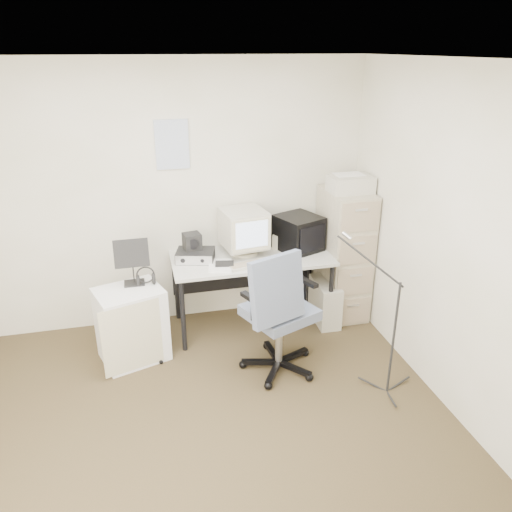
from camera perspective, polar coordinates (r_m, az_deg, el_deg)
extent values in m
cube|color=#3B341E|center=(3.80, -4.92, -19.87)|extent=(3.60, 3.60, 0.01)
cube|color=white|center=(2.79, -6.76, 21.37)|extent=(3.60, 3.60, 0.01)
cube|color=silver|center=(4.77, -8.96, 6.58)|extent=(3.60, 0.02, 2.50)
cube|color=silver|center=(3.75, 22.58, 0.52)|extent=(0.02, 3.60, 2.50)
cube|color=white|center=(4.64, -9.58, 12.45)|extent=(0.30, 0.02, 0.44)
cube|color=#BDB096|center=(5.05, 9.95, 0.23)|extent=(0.40, 0.60, 1.30)
cube|color=beige|center=(4.78, 10.74, 8.09)|extent=(0.40, 0.27, 0.15)
cube|color=silver|center=(4.86, -0.50, -4.04)|extent=(1.50, 0.70, 0.73)
cube|color=beige|center=(4.71, -1.43, 2.74)|extent=(0.44, 0.46, 0.43)
cube|color=black|center=(4.84, 4.87, 2.65)|extent=(0.49, 0.50, 0.34)
cube|color=beige|center=(4.87, 2.36, 1.62)|extent=(0.10, 0.10, 0.14)
cube|color=beige|center=(4.51, -0.65, -0.96)|extent=(0.43, 0.23, 0.02)
cube|color=black|center=(4.63, 3.57, -0.27)|extent=(0.10, 0.13, 0.04)
cube|color=black|center=(4.64, -6.93, 0.08)|extent=(0.39, 0.32, 0.10)
cube|color=black|center=(4.63, -7.32, 1.66)|extent=(0.18, 0.17, 0.15)
cube|color=white|center=(4.51, -4.11, -1.10)|extent=(0.25, 0.31, 0.02)
cube|color=beige|center=(5.04, 7.89, -5.20)|extent=(0.22, 0.46, 0.43)
cube|color=slate|center=(4.11, 2.71, -6.18)|extent=(0.86, 0.86, 1.14)
cube|color=white|center=(4.50, -14.02, -7.61)|extent=(0.64, 0.58, 0.67)
cube|color=black|center=(4.36, -13.96, -0.60)|extent=(0.29, 0.16, 0.42)
torus|color=black|center=(4.39, -12.49, -2.52)|extent=(0.23, 0.23, 0.03)
cylinder|color=black|center=(3.95, 15.66, -7.32)|extent=(0.03, 0.03, 1.27)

